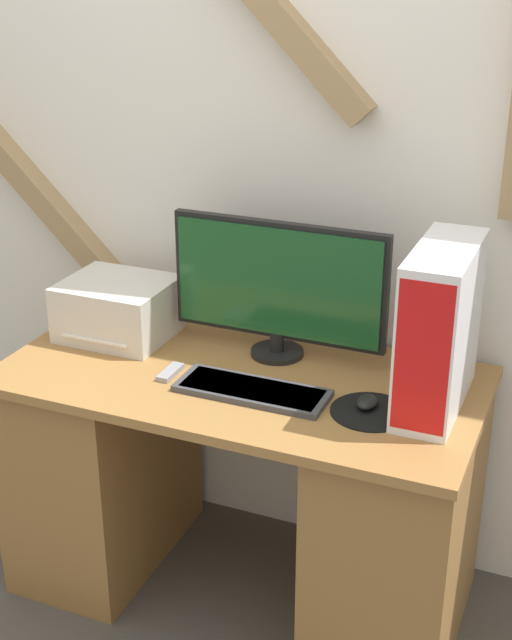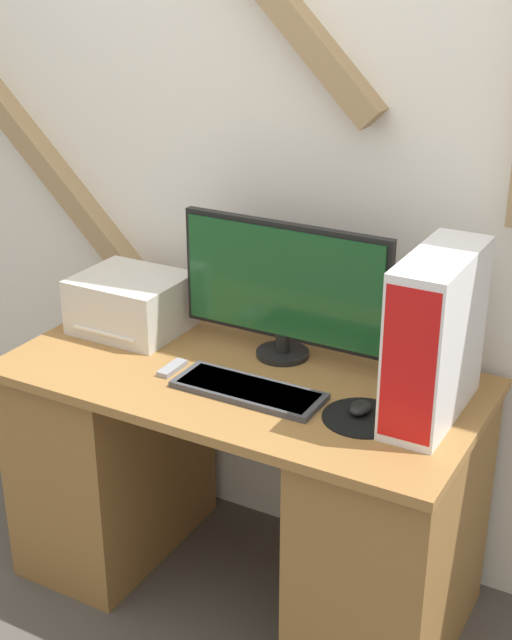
{
  "view_description": "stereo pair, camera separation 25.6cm",
  "coord_description": "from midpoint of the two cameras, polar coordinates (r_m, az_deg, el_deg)",
  "views": [
    {
      "loc": [
        0.96,
        -1.81,
        1.99
      ],
      "look_at": [
        0.05,
        0.36,
        0.97
      ],
      "focal_mm": 50.0,
      "sensor_mm": 36.0,
      "label": 1
    },
    {
      "loc": [
        1.19,
        -1.7,
        1.99
      ],
      "look_at": [
        0.05,
        0.36,
        0.97
      ],
      "focal_mm": 50.0,
      "sensor_mm": 36.0,
      "label": 2
    }
  ],
  "objects": [
    {
      "name": "monitor",
      "position": [
        2.69,
        -1.29,
        2.22
      ],
      "size": [
        0.68,
        0.17,
        0.43
      ],
      "color": "black",
      "rests_on": "desk"
    },
    {
      "name": "printer",
      "position": [
        2.93,
        -11.31,
        0.65
      ],
      "size": [
        0.34,
        0.3,
        0.18
      ],
      "color": "beige",
      "rests_on": "desk"
    },
    {
      "name": "desk",
      "position": [
        2.85,
        -3.56,
        -10.41
      ],
      "size": [
        1.43,
        0.72,
        0.79
      ],
      "color": "olive",
      "rests_on": "ground_plane"
    },
    {
      "name": "remote_control",
      "position": [
        2.67,
        -8.25,
        -3.4
      ],
      "size": [
        0.04,
        0.11,
        0.02
      ],
      "color": "gray",
      "rests_on": "desk"
    },
    {
      "name": "mouse",
      "position": [
        2.47,
        4.17,
        -5.34
      ],
      "size": [
        0.06,
        0.08,
        0.03
      ],
      "color": "black",
      "rests_on": "mousepad"
    },
    {
      "name": "computer_tower",
      "position": [
        2.42,
        8.72,
        -0.62
      ],
      "size": [
        0.16,
        0.42,
        0.46
      ],
      "color": "white",
      "rests_on": "desk"
    },
    {
      "name": "wall_back",
      "position": [
        2.81,
        -0.31,
        10.56
      ],
      "size": [
        6.4,
        0.13,
        2.87
      ],
      "color": "white",
      "rests_on": "ground_plane"
    },
    {
      "name": "mousepad",
      "position": [
        2.46,
        4.39,
        -5.95
      ],
      "size": [
        0.22,
        0.22,
        0.0
      ],
      "color": "black",
      "rests_on": "desk"
    },
    {
      "name": "keyboard",
      "position": [
        2.54,
        -3.13,
        -4.58
      ],
      "size": [
        0.44,
        0.16,
        0.02
      ],
      "color": "#3D3D42",
      "rests_on": "desk"
    }
  ]
}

